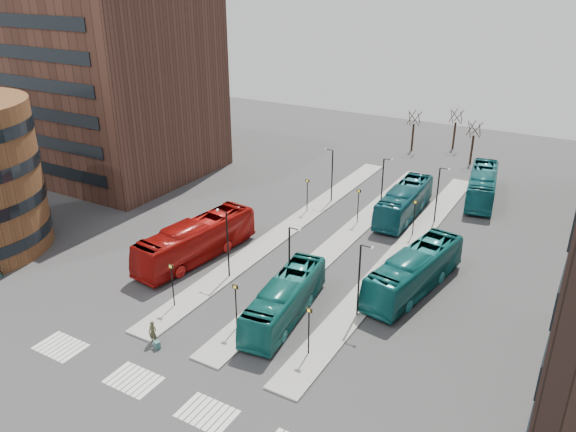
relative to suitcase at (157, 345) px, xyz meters
The scene contains 19 objects.
ground 7.58m from the suitcase, 75.03° to the right, with size 160.00×160.00×0.00m, color #313134.
island_left 22.77m from the suitcase, 95.15° to the left, with size 2.50×45.00×0.15m, color gray.
island_mid 23.03m from the suitcase, 80.10° to the left, with size 2.50×45.00×0.15m, color gray.
island_right 24.77m from the suitcase, 66.30° to the left, with size 2.50×45.00×0.15m, color gray.
suitcase is the anchor object (origin of this frame).
red_bus 13.63m from the suitcase, 116.64° to the left, with size 3.06×13.09×3.65m, color #9E0F0C.
teal_bus_a 9.89m from the suitcase, 53.96° to the left, with size 2.61×11.14×3.10m, color #146460.
teal_bus_b 31.81m from the suitcase, 77.17° to the left, with size 2.84×12.13×3.38m, color #13545F.
teal_bus_c 21.23m from the suitcase, 52.30° to the left, with size 2.92×12.47×3.47m, color #146768.
teal_bus_d 42.35m from the suitcase, 71.87° to the left, with size 2.87×12.26×3.41m, color #15646C.
traveller 0.93m from the suitcase, 152.37° to the left, with size 0.65×0.43×1.80m, color #444228.
commuter_a 9.52m from the suitcase, 125.67° to the left, with size 0.76×0.59×1.56m, color black.
commuter_b 10.93m from the suitcase, 62.07° to the left, with size 0.88×0.37×1.50m, color black.
commuter_c 10.58m from the suitcase, 63.45° to the left, with size 1.10×0.63×1.70m, color black.
crosswalk_stripes 4.98m from the suitcase, 41.83° to the right, with size 22.35×2.40×0.01m.
office_block 43.04m from the suitcase, 140.24° to the left, with size 25.00×20.12×22.00m.
sign_poles 16.22m from the suitcase, 77.22° to the left, with size 12.45×22.12×3.65m.
lamp_posts 21.44m from the suitcase, 77.48° to the left, with size 14.04×20.24×6.12m.
bare_trees 55.59m from the suitcase, 85.22° to the left, with size 10.97×8.14×5.90m.
Camera 1 is at (22.30, -16.09, 24.39)m, focal length 35.00 mm.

